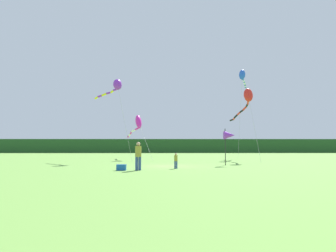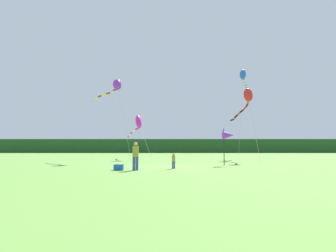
{
  "view_description": "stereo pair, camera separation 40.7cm",
  "coord_description": "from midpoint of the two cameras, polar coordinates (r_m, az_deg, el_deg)",
  "views": [
    {
      "loc": [
        -0.35,
        -22.68,
        1.55
      ],
      "look_at": [
        0.0,
        6.0,
        3.5
      ],
      "focal_mm": 31.39,
      "sensor_mm": 36.0,
      "label": 1
    },
    {
      "loc": [
        0.05,
        -22.69,
        1.55
      ],
      "look_at": [
        0.0,
        6.0,
        3.5
      ],
      "focal_mm": 31.39,
      "sensor_mm": 36.0,
      "label": 2
    }
  ],
  "objects": [
    {
      "name": "ground_plane",
      "position": [
        22.74,
        0.49,
        -7.81
      ],
      "size": [
        120.0,
        120.0,
        0.0
      ],
      "primitive_type": "plane",
      "color": "#6B9E42"
    },
    {
      "name": "distant_treeline",
      "position": [
        67.68,
        0.24,
        -3.89
      ],
      "size": [
        108.0,
        2.29,
        3.13
      ],
      "primitive_type": "cube",
      "color": "#234C23",
      "rests_on": "ground"
    },
    {
      "name": "person_adult",
      "position": [
        18.91,
        -5.6,
        -5.53
      ],
      "size": [
        0.4,
        0.4,
        1.8
      ],
      "color": "#334C8C",
      "rests_on": "ground"
    },
    {
      "name": "person_child",
      "position": [
        20.26,
        1.77,
        -6.59
      ],
      "size": [
        0.24,
        0.24,
        1.07
      ],
      "color": "#334C8C",
      "rests_on": "ground"
    },
    {
      "name": "cooler_box",
      "position": [
        19.05,
        -8.83,
        -7.94
      ],
      "size": [
        0.6,
        0.36,
        0.38
      ],
      "primitive_type": "cube",
      "color": "#1959B2",
      "rests_on": "ground"
    },
    {
      "name": "banner_flag_pole",
      "position": [
        24.24,
        12.16,
        -1.8
      ],
      "size": [
        0.9,
        0.7,
        2.95
      ],
      "color": "black",
      "rests_on": "ground"
    },
    {
      "name": "kite_red",
      "position": [
        32.26,
        15.41,
        5.05
      ],
      "size": [
        0.98,
        9.97,
        7.63
      ],
      "color": "#B2B2B2",
      "rests_on": "ground"
    },
    {
      "name": "kite_purple",
      "position": [
        31.03,
        -9.68,
        7.63
      ],
      "size": [
        4.63,
        3.91,
        8.48
      ],
      "color": "#B2B2B2",
      "rests_on": "ground"
    },
    {
      "name": "kite_magenta",
      "position": [
        34.05,
        -5.51,
        0.43
      ],
      "size": [
        3.68,
        8.55,
        5.28
      ],
      "color": "#B2B2B2",
      "rests_on": "ground"
    },
    {
      "name": "kite_blue",
      "position": [
        40.72,
        14.78,
        9.37
      ],
      "size": [
        2.72,
        5.43,
        11.69
      ],
      "color": "#B2B2B2",
      "rests_on": "ground"
    }
  ]
}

